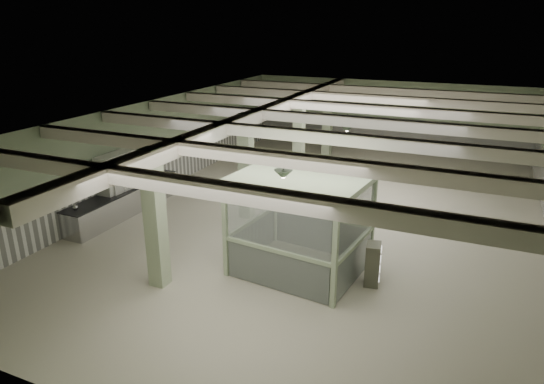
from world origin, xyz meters
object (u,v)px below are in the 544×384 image
at_px(prep_counter, 124,201).
at_px(guard_booth, 301,208).
at_px(walkin_cooler, 127,181).
at_px(filing_cabinet, 372,264).

height_order(prep_counter, guard_booth, guard_booth).
bearing_deg(prep_counter, walkin_cooler, 103.01).
relative_size(prep_counter, filing_cabinet, 4.51).
xyz_separation_m(prep_counter, guard_booth, (7.06, -1.31, 1.34)).
distance_m(prep_counter, guard_booth, 7.31).
xyz_separation_m(prep_counter, filing_cabinet, (9.03, -1.29, 0.10)).
bearing_deg(filing_cabinet, walkin_cooler, 159.97).
relative_size(walkin_cooler, guard_booth, 0.66).
bearing_deg(filing_cabinet, prep_counter, 162.12).
relative_size(guard_booth, filing_cabinet, 3.21).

